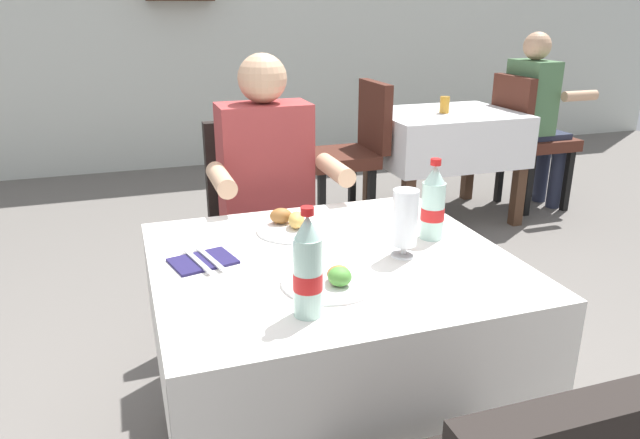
# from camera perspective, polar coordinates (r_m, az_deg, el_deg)

# --- Properties ---
(back_wall) EXTENTS (11.00, 0.12, 2.87)m
(back_wall) POSITION_cam_1_polar(r_m,az_deg,el_deg) (5.64, -15.19, 19.24)
(back_wall) COLOR silver
(back_wall) RESTS_ON ground
(main_dining_table) EXTENTS (1.00, 0.91, 0.75)m
(main_dining_table) POSITION_cam_1_polar(r_m,az_deg,el_deg) (1.79, 1.03, -8.81)
(main_dining_table) COLOR white
(main_dining_table) RESTS_ON ground
(chair_far_diner_seat) EXTENTS (0.44, 0.50, 0.97)m
(chair_far_diner_seat) POSITION_cam_1_polar(r_m,az_deg,el_deg) (2.54, -5.39, -0.40)
(chair_far_diner_seat) COLOR black
(chair_far_diner_seat) RESTS_ON ground
(seated_diner_far) EXTENTS (0.50, 0.46, 1.26)m
(seated_diner_far) POSITION_cam_1_polar(r_m,az_deg,el_deg) (2.39, -4.87, 2.28)
(seated_diner_far) COLOR #282D42
(seated_diner_far) RESTS_ON ground
(plate_near_camera) EXTENTS (0.25, 0.25, 0.06)m
(plate_near_camera) POSITION_cam_1_polar(r_m,az_deg,el_deg) (1.54, 1.20, -5.75)
(plate_near_camera) COLOR white
(plate_near_camera) RESTS_ON main_dining_table
(plate_far_diner) EXTENTS (0.23, 0.23, 0.06)m
(plate_far_diner) POSITION_cam_1_polar(r_m,az_deg,el_deg) (1.90, -2.77, -0.52)
(plate_far_diner) COLOR white
(plate_far_diner) RESTS_ON main_dining_table
(beer_glass_left) EXTENTS (0.07, 0.07, 0.20)m
(beer_glass_left) POSITION_cam_1_polar(r_m,az_deg,el_deg) (1.69, 8.12, -0.12)
(beer_glass_left) COLOR white
(beer_glass_left) RESTS_ON main_dining_table
(cola_bottle_primary) EXTENTS (0.07, 0.07, 0.25)m
(cola_bottle_primary) POSITION_cam_1_polar(r_m,az_deg,el_deg) (1.84, 10.76, 1.43)
(cola_bottle_primary) COLOR silver
(cola_bottle_primary) RESTS_ON main_dining_table
(cola_bottle_secondary) EXTENTS (0.07, 0.07, 0.26)m
(cola_bottle_secondary) POSITION_cam_1_polar(r_m,az_deg,el_deg) (1.35, -1.18, -4.78)
(cola_bottle_secondary) COLOR silver
(cola_bottle_secondary) RESTS_ON main_dining_table
(napkin_cutlery_set) EXTENTS (0.20, 0.20, 0.01)m
(napkin_cutlery_set) POSITION_cam_1_polar(r_m,az_deg,el_deg) (1.70, -11.14, -3.89)
(napkin_cutlery_set) COLOR #231E4C
(napkin_cutlery_set) RESTS_ON main_dining_table
(background_dining_table) EXTENTS (0.95, 0.75, 0.75)m
(background_dining_table) POSITION_cam_1_polar(r_m,az_deg,el_deg) (4.21, 11.78, 7.47)
(background_dining_table) COLOR white
(background_dining_table) RESTS_ON ground
(background_chair_left) EXTENTS (0.50, 0.44, 0.97)m
(background_chair_left) POSITION_cam_1_polar(r_m,az_deg,el_deg) (3.92, 3.02, 6.91)
(background_chair_left) COLOR #4C2319
(background_chair_left) RESTS_ON ground
(background_chair_right) EXTENTS (0.50, 0.44, 0.97)m
(background_chair_right) POSITION_cam_1_polar(r_m,az_deg,el_deg) (4.59, 19.26, 7.75)
(background_chair_right) COLOR #4C2319
(background_chair_right) RESTS_ON ground
(background_patron) EXTENTS (0.46, 0.50, 1.26)m
(background_patron) POSITION_cam_1_polar(r_m,az_deg,el_deg) (4.59, 19.97, 9.67)
(background_patron) COLOR #282D42
(background_patron) RESTS_ON ground
(background_table_tumbler) EXTENTS (0.06, 0.06, 0.11)m
(background_table_tumbler) POSITION_cam_1_polar(r_m,az_deg,el_deg) (4.12, 11.83, 10.69)
(background_table_tumbler) COLOR #C68928
(background_table_tumbler) RESTS_ON background_dining_table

